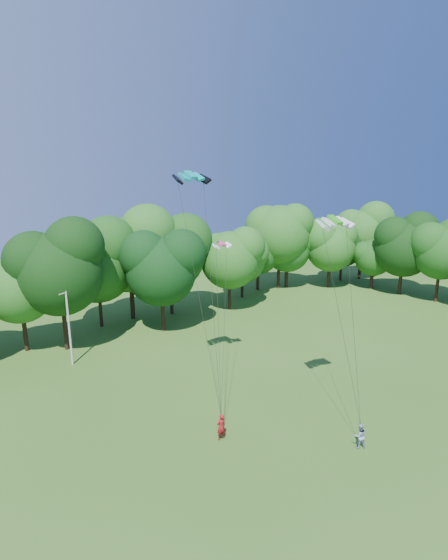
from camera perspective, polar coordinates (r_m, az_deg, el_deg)
utility_pole at (r=43.31m, az=-19.58°, el=-5.81°), size 1.39×0.62×7.32m
kite_flyer_left at (r=31.63m, az=-0.39°, el=-18.61°), size 0.70×0.47×1.92m
kite_flyer_right at (r=32.22m, az=17.31°, el=-18.84°), size 1.07×0.99×1.76m
kite_teal at (r=32.97m, az=-4.37°, el=13.56°), size 2.77×1.30×0.60m
kite_green at (r=30.19m, az=14.30°, el=7.65°), size 2.68×1.50×0.56m
kite_pink at (r=36.92m, az=-0.31°, el=4.78°), size 1.70×0.97×0.31m
tree_back_center at (r=48.69m, az=-8.23°, el=2.03°), size 8.57×8.57×12.46m
tree_back_east at (r=67.30m, az=8.31°, el=4.86°), size 7.73×7.73×11.24m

